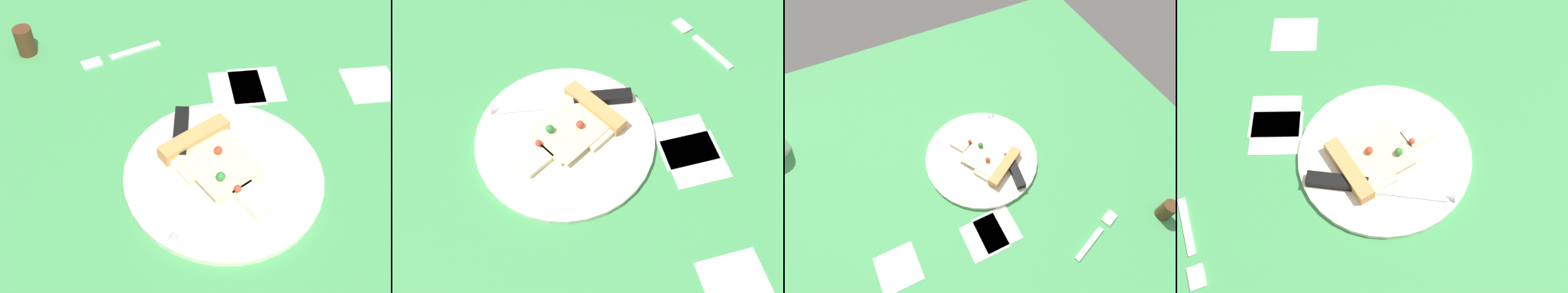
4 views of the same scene
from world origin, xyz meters
TOP-DOWN VIEW (x-y plane):
  - ground_plane at (-0.02, -0.00)cm, footprint 131.13×131.13cm
  - plate at (9.96, -6.08)cm, footprint 29.35×29.35cm
  - pizza_slice at (7.76, -7.42)cm, footprint 18.93×15.64cm
  - knife at (6.60, -12.25)cm, footprint 24.05×5.57cm
  - fork at (-20.13, -21.44)cm, footprint 7.04×14.96cm

SIDE VIEW (x-z plane):
  - ground_plane at x=-0.02cm, z-range -3.00..0.00cm
  - fork at x=-20.13cm, z-range 0.00..0.80cm
  - plate at x=9.96cm, z-range 0.00..1.06cm
  - knife at x=6.60cm, z-range 0.44..2.89cm
  - pizza_slice at x=7.76cm, z-range 0.52..3.18cm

